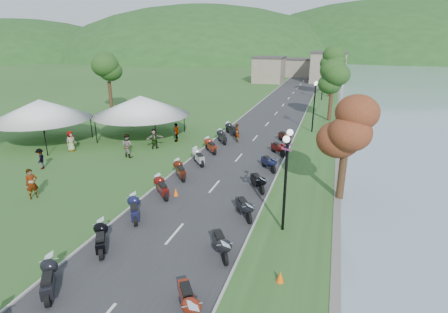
% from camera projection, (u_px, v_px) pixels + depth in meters
% --- Properties ---
extents(road, '(7.00, 120.00, 0.02)m').
position_uv_depth(road, '(267.00, 124.00, 38.81)').
color(road, '#303033').
rests_on(road, ground).
extents(hills_backdrop, '(360.00, 120.00, 76.00)m').
position_uv_depth(hills_backdrop, '(325.00, 56.00, 183.14)').
color(hills_backdrop, '#285621').
rests_on(hills_backdrop, ground).
extents(far_building, '(18.00, 16.00, 5.00)m').
position_uv_depth(far_building, '(296.00, 68.00, 79.17)').
color(far_building, gray).
rests_on(far_building, ground).
extents(moto_row_left, '(2.60, 41.04, 1.10)m').
position_uv_depth(moto_row_left, '(119.00, 223.00, 17.07)').
color(moto_row_left, '#331411').
rests_on(moto_row_left, ground).
extents(moto_row_right, '(2.60, 35.53, 1.10)m').
position_uv_depth(moto_row_right, '(234.00, 224.00, 17.02)').
color(moto_row_right, '#331411').
rests_on(moto_row_right, ground).
extents(vendor_tent_main, '(6.04, 6.04, 4.00)m').
position_uv_depth(vendor_tent_main, '(142.00, 117.00, 33.13)').
color(vendor_tent_main, white).
rests_on(vendor_tent_main, ground).
extents(vendor_tent_side, '(5.70, 5.70, 4.00)m').
position_uv_depth(vendor_tent_side, '(43.00, 122.00, 31.23)').
color(vendor_tent_side, white).
rests_on(vendor_tent_side, ground).
extents(tree_lakeside, '(2.46, 2.46, 6.84)m').
position_uv_depth(tree_lakeside, '(345.00, 144.00, 19.89)').
color(tree_lakeside, '#2A541D').
rests_on(tree_lakeside, ground).
extents(pedestrian_a, '(0.76, 0.83, 1.86)m').
position_uv_depth(pedestrian_a, '(34.00, 198.00, 21.01)').
color(pedestrian_a, slate).
rests_on(pedestrian_a, ground).
extents(pedestrian_b, '(1.02, 0.73, 1.89)m').
position_uv_depth(pedestrian_b, '(128.00, 157.00, 28.25)').
color(pedestrian_b, slate).
rests_on(pedestrian_b, ground).
extents(pedestrian_c, '(0.84, 1.07, 1.54)m').
position_uv_depth(pedestrian_c, '(42.00, 169.00, 25.68)').
color(pedestrian_c, slate).
rests_on(pedestrian_c, ground).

